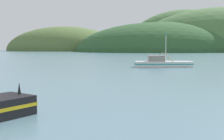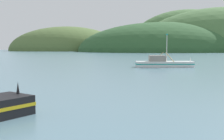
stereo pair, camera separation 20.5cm
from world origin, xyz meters
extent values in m
ellipsoid|color=#47703D|center=(102.77, 209.86, 0.00)|extent=(137.50, 110.00, 64.62)
ellipsoid|color=#516B38|center=(-17.74, 238.92, 0.00)|extent=(93.24, 74.59, 39.17)
ellipsoid|color=#47703D|center=(82.32, 234.13, 0.00)|extent=(103.29, 82.64, 67.23)
ellipsoid|color=#2D562D|center=(51.66, 197.61, 0.00)|extent=(118.23, 94.59, 40.25)
cube|color=white|center=(14.90, 46.27, 0.53)|extent=(10.38, 2.77, 1.06)
cube|color=teal|center=(14.90, 46.27, 0.58)|extent=(10.49, 2.80, 0.19)
cone|color=white|center=(19.63, 46.08, 1.41)|extent=(0.21, 0.21, 0.70)
cube|color=gray|center=(13.58, 46.32, 1.59)|extent=(2.91, 2.16, 1.07)
cylinder|color=silver|center=(15.29, 46.25, 3.41)|extent=(0.12, 0.12, 4.71)
cube|color=teal|center=(15.29, 46.25, 5.88)|extent=(0.36, 0.04, 0.20)
cylinder|color=#997F4C|center=(15.06, 50.36, 2.00)|extent=(0.35, 5.84, 1.40)
cylinder|color=#997F4C|center=(14.74, 42.17, 2.00)|extent=(0.35, 5.84, 1.40)
cone|color=black|center=(-2.54, 11.01, 1.42)|extent=(0.28, 0.28, 0.70)
camera|label=1|loc=(1.47, -6.17, 3.82)|focal=47.42mm
camera|label=2|loc=(1.68, -6.19, 3.82)|focal=47.42mm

